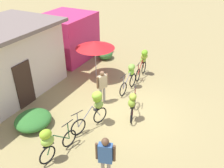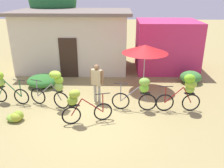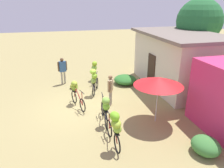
{
  "view_description": "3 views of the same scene",
  "coord_description": "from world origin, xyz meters",
  "px_view_note": "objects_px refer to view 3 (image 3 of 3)",
  "views": [
    {
      "loc": [
        -7.59,
        -3.12,
        6.13
      ],
      "look_at": [
        -0.08,
        0.76,
        1.23
      ],
      "focal_mm": 38.34,
      "sensor_mm": 36.0,
      "label": 1
    },
    {
      "loc": [
        1.06,
        -7.12,
        4.16
      ],
      "look_at": [
        0.76,
        1.55,
        0.7
      ],
      "focal_mm": 37.85,
      "sensor_mm": 36.0,
      "label": 2
    },
    {
      "loc": [
        9.39,
        -0.89,
        4.75
      ],
      "look_at": [
        -0.21,
        1.54,
        0.95
      ],
      "focal_mm": 34.19,
      "sensor_mm": 36.0,
      "label": 3
    }
  ],
  "objects_px": {
    "building_low": "(178,60)",
    "person_bystander": "(110,87)",
    "bicycle_rightmost": "(115,126)",
    "market_umbrella": "(159,81)",
    "bicycle_leftmost": "(94,70)",
    "person_vendor": "(63,68)",
    "bicycle_near_pile": "(94,79)",
    "bicycle_center_loaded": "(76,92)",
    "bicycle_by_shop": "(105,108)",
    "tree_behind_building": "(199,22)",
    "banana_pile_on_ground": "(74,86)"
  },
  "relations": [
    {
      "from": "building_low",
      "to": "bicycle_near_pile",
      "type": "height_order",
      "value": "building_low"
    },
    {
      "from": "building_low",
      "to": "tree_behind_building",
      "type": "distance_m",
      "value": 3.38
    },
    {
      "from": "building_low",
      "to": "bicycle_center_loaded",
      "type": "xyz_separation_m",
      "value": [
        1.27,
        -6.12,
        -0.9
      ]
    },
    {
      "from": "tree_behind_building",
      "to": "bicycle_by_shop",
      "type": "relative_size",
      "value": 3.07
    },
    {
      "from": "building_low",
      "to": "bicycle_rightmost",
      "type": "distance_m",
      "value": 7.17
    },
    {
      "from": "bicycle_leftmost",
      "to": "bicycle_by_shop",
      "type": "xyz_separation_m",
      "value": [
        5.25,
        -0.45,
        -0.02
      ]
    },
    {
      "from": "bicycle_near_pile",
      "to": "person_bystander",
      "type": "bearing_deg",
      "value": 19.43
    },
    {
      "from": "market_umbrella",
      "to": "bicycle_by_shop",
      "type": "bearing_deg",
      "value": -98.91
    },
    {
      "from": "bicycle_leftmost",
      "to": "banana_pile_on_ground",
      "type": "distance_m",
      "value": 1.82
    },
    {
      "from": "bicycle_center_loaded",
      "to": "bicycle_near_pile",
      "type": "bearing_deg",
      "value": 135.06
    },
    {
      "from": "bicycle_near_pile",
      "to": "banana_pile_on_ground",
      "type": "relative_size",
      "value": 2.39
    },
    {
      "from": "building_low",
      "to": "person_vendor",
      "type": "bearing_deg",
      "value": -106.05
    },
    {
      "from": "market_umbrella",
      "to": "bicycle_rightmost",
      "type": "xyz_separation_m",
      "value": [
        1.3,
        -2.14,
        -0.96
      ]
    },
    {
      "from": "tree_behind_building",
      "to": "bicycle_rightmost",
      "type": "xyz_separation_m",
      "value": [
        6.53,
        -7.37,
        -2.74
      ]
    },
    {
      "from": "banana_pile_on_ground",
      "to": "bicycle_rightmost",
      "type": "bearing_deg",
      "value": 8.79
    },
    {
      "from": "tree_behind_building",
      "to": "bicycle_center_loaded",
      "type": "bearing_deg",
      "value": -71.11
    },
    {
      "from": "tree_behind_building",
      "to": "person_bystander",
      "type": "xyz_separation_m",
      "value": [
        3.27,
        -6.72,
        -2.65
      ]
    },
    {
      "from": "building_low",
      "to": "bicycle_rightmost",
      "type": "bearing_deg",
      "value": -46.16
    },
    {
      "from": "tree_behind_building",
      "to": "bicycle_leftmost",
      "type": "relative_size",
      "value": 3.19
    },
    {
      "from": "building_low",
      "to": "bicycle_leftmost",
      "type": "bearing_deg",
      "value": -112.64
    },
    {
      "from": "tree_behind_building",
      "to": "bicycle_near_pile",
      "type": "distance_m",
      "value": 7.94
    },
    {
      "from": "bicycle_center_loaded",
      "to": "person_vendor",
      "type": "bearing_deg",
      "value": -170.93
    },
    {
      "from": "bicycle_near_pile",
      "to": "bicycle_by_shop",
      "type": "xyz_separation_m",
      "value": [
        3.13,
        -0.08,
        -0.14
      ]
    },
    {
      "from": "bicycle_near_pile",
      "to": "bicycle_by_shop",
      "type": "relative_size",
      "value": 1.0
    },
    {
      "from": "bicycle_by_shop",
      "to": "banana_pile_on_ground",
      "type": "bearing_deg",
      "value": -167.51
    },
    {
      "from": "bicycle_leftmost",
      "to": "bicycle_center_loaded",
      "type": "xyz_separation_m",
      "value": [
        3.21,
        -1.45,
        -0.06
      ]
    },
    {
      "from": "bicycle_near_pile",
      "to": "bicycle_rightmost",
      "type": "height_order",
      "value": "bicycle_near_pile"
    },
    {
      "from": "building_low",
      "to": "person_vendor",
      "type": "height_order",
      "value": "building_low"
    },
    {
      "from": "tree_behind_building",
      "to": "bicycle_near_pile",
      "type": "xyz_separation_m",
      "value": [
        1.77,
        -7.25,
        -2.71
      ]
    },
    {
      "from": "building_low",
      "to": "person_vendor",
      "type": "xyz_separation_m",
      "value": [
        -1.9,
        -6.62,
        -0.59
      ]
    },
    {
      "from": "person_vendor",
      "to": "bicycle_center_loaded",
      "type": "bearing_deg",
      "value": 9.07
    },
    {
      "from": "person_bystander",
      "to": "person_vendor",
      "type": "bearing_deg",
      "value": -149.37
    },
    {
      "from": "building_low",
      "to": "person_bystander",
      "type": "height_order",
      "value": "building_low"
    },
    {
      "from": "person_vendor",
      "to": "person_bystander",
      "type": "height_order",
      "value": "person_vendor"
    },
    {
      "from": "bicycle_leftmost",
      "to": "person_vendor",
      "type": "xyz_separation_m",
      "value": [
        0.04,
        -1.96,
        0.25
      ]
    },
    {
      "from": "banana_pile_on_ground",
      "to": "person_vendor",
      "type": "distance_m",
      "value": 1.4
    },
    {
      "from": "bicycle_near_pile",
      "to": "banana_pile_on_ground",
      "type": "height_order",
      "value": "bicycle_near_pile"
    },
    {
      "from": "person_bystander",
      "to": "banana_pile_on_ground",
      "type": "bearing_deg",
      "value": -149.37
    },
    {
      "from": "banana_pile_on_ground",
      "to": "bicycle_center_loaded",
      "type": "bearing_deg",
      "value": -1.56
    },
    {
      "from": "market_umbrella",
      "to": "bicycle_near_pile",
      "type": "height_order",
      "value": "market_umbrella"
    },
    {
      "from": "person_vendor",
      "to": "building_low",
      "type": "bearing_deg",
      "value": 73.95
    },
    {
      "from": "bicycle_rightmost",
      "to": "banana_pile_on_ground",
      "type": "distance_m",
      "value": 6.0
    },
    {
      "from": "building_low",
      "to": "bicycle_rightmost",
      "type": "relative_size",
      "value": 3.83
    },
    {
      "from": "banana_pile_on_ground",
      "to": "person_vendor",
      "type": "bearing_deg",
      "value": -149.4
    },
    {
      "from": "market_umbrella",
      "to": "person_vendor",
      "type": "height_order",
      "value": "market_umbrella"
    },
    {
      "from": "person_bystander",
      "to": "bicycle_near_pile",
      "type": "bearing_deg",
      "value": -160.57
    },
    {
      "from": "bicycle_rightmost",
      "to": "market_umbrella",
      "type": "bearing_deg",
      "value": 121.28
    },
    {
      "from": "building_low",
      "to": "bicycle_center_loaded",
      "type": "distance_m",
      "value": 6.31
    },
    {
      "from": "person_vendor",
      "to": "bicycle_rightmost",
      "type": "bearing_deg",
      "value": 12.18
    },
    {
      "from": "bicycle_leftmost",
      "to": "person_vendor",
      "type": "height_order",
      "value": "person_vendor"
    }
  ]
}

